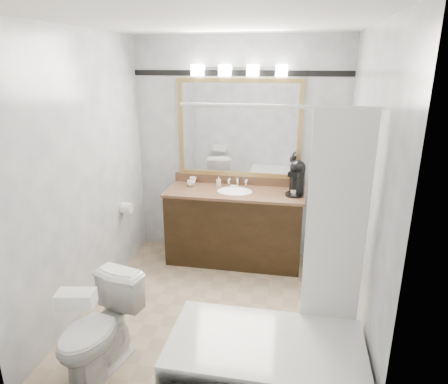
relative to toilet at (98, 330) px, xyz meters
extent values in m
cube|color=tan|center=(0.69, 0.90, -0.36)|extent=(2.40, 2.60, 0.01)
cube|color=white|center=(0.69, 0.90, 2.15)|extent=(2.40, 2.60, 0.01)
cube|color=silver|center=(0.69, 2.21, 0.90)|extent=(2.40, 0.01, 2.50)
cube|color=silver|center=(0.69, -0.40, 0.90)|extent=(2.40, 0.01, 2.50)
cube|color=silver|center=(-0.51, 0.90, 0.90)|extent=(0.01, 2.60, 2.50)
cube|color=silver|center=(1.90, 0.90, 0.90)|extent=(0.01, 2.60, 2.50)
cube|color=black|center=(0.69, 1.92, 0.06)|extent=(1.50, 0.55, 0.82)
cube|color=#996948|center=(0.69, 1.92, 0.48)|extent=(1.53, 0.58, 0.03)
cube|color=#996948|center=(0.69, 2.19, 0.55)|extent=(1.53, 0.03, 0.10)
ellipsoid|color=white|center=(0.69, 1.92, 0.47)|extent=(0.44, 0.34, 0.14)
cube|color=#AD8B4E|center=(0.69, 2.18, 1.67)|extent=(1.40, 0.04, 0.05)
cube|color=#AD8B4E|center=(0.69, 2.18, 0.62)|extent=(1.40, 0.04, 0.05)
cube|color=#AD8B4E|center=(0.02, 2.18, 1.15)|extent=(0.05, 0.04, 1.00)
cube|color=#AD8B4E|center=(1.37, 2.18, 1.15)|extent=(0.05, 0.04, 1.00)
cube|color=white|center=(0.69, 2.19, 1.15)|extent=(1.30, 0.01, 1.00)
cube|color=silver|center=(0.69, 2.17, 1.80)|extent=(0.90, 0.05, 0.03)
cube|color=white|center=(0.24, 2.12, 1.78)|extent=(0.12, 0.12, 0.12)
cube|color=white|center=(0.54, 2.12, 1.78)|extent=(0.12, 0.12, 0.12)
cube|color=white|center=(0.84, 2.12, 1.78)|extent=(0.12, 0.12, 0.12)
cube|color=white|center=(1.14, 2.12, 1.78)|extent=(0.12, 0.12, 0.12)
cube|color=black|center=(0.69, 2.19, 1.75)|extent=(2.40, 0.01, 0.06)
cube|color=white|center=(1.22, -0.02, -0.13)|extent=(1.30, 0.72, 0.45)
cylinder|color=silver|center=(1.22, 0.36, 1.60)|extent=(1.30, 0.02, 0.02)
cube|color=white|center=(1.64, 0.35, 0.82)|extent=(0.40, 0.04, 1.55)
cylinder|color=white|center=(-0.45, 1.57, 0.35)|extent=(0.11, 0.12, 0.12)
imported|color=white|center=(0.00, 0.00, 0.00)|extent=(0.55, 0.77, 0.71)
cube|color=white|center=(0.00, -0.22, 0.40)|extent=(0.26, 0.17, 0.10)
cylinder|color=black|center=(1.35, 1.89, 0.51)|extent=(0.19, 0.19, 0.02)
cylinder|color=black|center=(1.37, 1.95, 0.65)|extent=(0.16, 0.16, 0.28)
sphere|color=black|center=(1.37, 1.95, 0.79)|extent=(0.17, 0.17, 0.17)
cube|color=black|center=(1.34, 1.87, 0.74)|extent=(0.14, 0.14, 0.05)
cylinder|color=silver|center=(1.34, 1.87, 0.54)|extent=(0.06, 0.06, 0.06)
imported|color=white|center=(0.17, 2.01, 0.53)|extent=(0.11, 0.11, 0.07)
imported|color=white|center=(0.16, 2.13, 0.53)|extent=(0.08, 0.08, 0.07)
imported|color=white|center=(0.48, 2.07, 0.55)|extent=(0.06, 0.06, 0.11)
cube|color=beige|center=(0.67, 2.04, 0.51)|extent=(0.09, 0.06, 0.03)
camera|label=1|loc=(1.36, -2.24, 1.87)|focal=32.00mm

